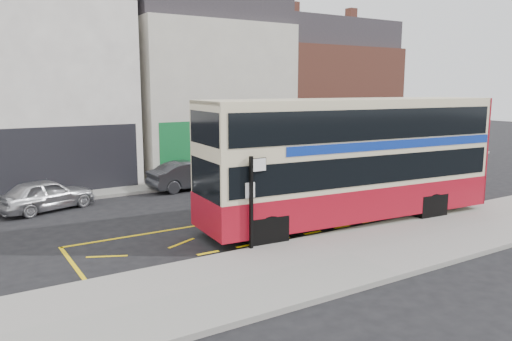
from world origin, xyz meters
TOP-DOWN VIEW (x-y plane):
  - ground at (0.00, 0.00)m, footprint 120.00×120.00m
  - pavement at (0.00, -2.30)m, footprint 40.00×4.00m
  - kerb at (0.00, -0.38)m, footprint 40.00×0.15m
  - far_pavement at (0.00, 11.00)m, footprint 50.00×3.00m
  - road_markings at (0.00, 1.60)m, footprint 14.00×3.40m
  - terrace_left at (-5.50, 14.99)m, footprint 8.00×8.01m
  - terrace_green_shop at (3.50, 14.99)m, footprint 9.00×8.01m
  - terrace_right at (12.50, 14.99)m, footprint 9.00×8.01m
  - double_decker_bus at (2.72, 0.61)m, footprint 11.58×3.55m
  - bus_stop_post at (-2.13, -0.39)m, footprint 0.70×0.12m
  - car_silver at (-6.49, 8.52)m, footprint 4.13×2.69m
  - car_grey at (0.34, 9.36)m, footprint 4.27×1.65m
  - car_white at (6.86, 9.51)m, footprint 4.85×2.31m
  - street_tree_right at (6.78, 11.45)m, footprint 2.19×2.19m

SIDE VIEW (x-z plane):
  - ground at x=0.00m, z-range 0.00..0.00m
  - road_markings at x=0.00m, z-range 0.00..0.01m
  - pavement at x=0.00m, z-range 0.00..0.15m
  - kerb at x=0.00m, z-range 0.00..0.15m
  - far_pavement at x=0.00m, z-range 0.00..0.15m
  - car_silver at x=-6.49m, z-range 0.00..1.31m
  - car_white at x=6.86m, z-range 0.00..1.36m
  - car_grey at x=0.34m, z-range 0.00..1.39m
  - bus_stop_post at x=-2.13m, z-range 0.45..3.26m
  - double_decker_bus at x=2.72m, z-range 0.12..4.67m
  - street_tree_right at x=6.78m, z-range 0.85..5.58m
  - terrace_right at x=12.50m, z-range -0.58..9.72m
  - terrace_green_shop at x=3.50m, z-range -0.58..10.72m
  - terrace_left at x=-5.50m, z-range -0.58..11.22m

